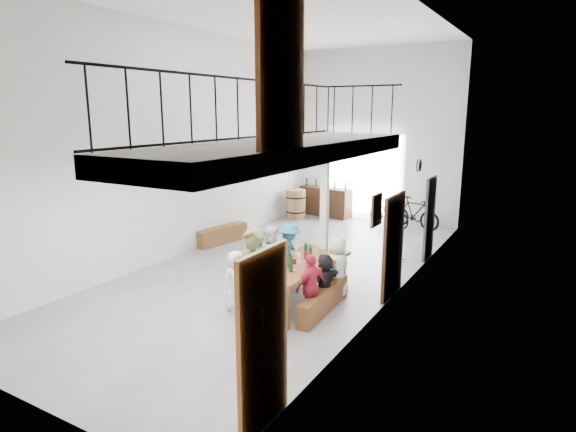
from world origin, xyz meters
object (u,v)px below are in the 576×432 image
Objects in this scene: side_bench at (222,235)px; host_standing at (253,286)px; tasting_table at (298,268)px; oak_barrel at (296,204)px; serving_counter at (325,202)px; bench_inner at (269,284)px; bicycle_near at (389,214)px.

side_bench is 5.90m from host_standing.
oak_barrel is (-3.56, 6.35, -0.22)m from tasting_table.
tasting_table is 1.35× the size of serving_counter.
side_bench is 0.87× the size of serving_counter.
side_bench is at bearing -94.03° from oak_barrel.
host_standing is at bearing -64.51° from bench_inner.
serving_counter reaches higher than bench_inner.
host_standing is (3.95, -4.33, 0.68)m from side_bench.
side_bench is 1.65× the size of oak_barrel.
bicycle_near is at bearing 88.71° from bench_inner.
bench_inner is 6.72m from bicycle_near.
oak_barrel is at bearing 120.20° from bicycle_near.
oak_barrel reaches higher than tasting_table.
side_bench is 1.05× the size of bicycle_near.
bicycle_near is (-0.50, 6.81, -0.30)m from tasting_table.
side_bench reaches higher than bench_inner.
serving_counter is 1.01× the size of host_standing.
tasting_table is at bearing 97.74° from host_standing.
bench_inner is 1.23× the size of bicycle_near.
host_standing is at bearing -154.22° from bicycle_near.
oak_barrel is (-2.86, 6.25, 0.27)m from bench_inner.
bench_inner is 1.04× the size of host_standing.
oak_barrel reaches higher than side_bench.
serving_counter reaches higher than bicycle_near.
host_standing reaches higher than serving_counter.
tasting_table is 7.79m from serving_counter.
bench_inner is 2.06m from host_standing.
tasting_table is 1.32× the size of bench_inner.
tasting_table is at bearing -34.96° from side_bench.
host_standing reaches higher than tasting_table.
tasting_table is 1.63× the size of bicycle_near.
serving_counter is (-2.89, 7.24, -0.22)m from tasting_table.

